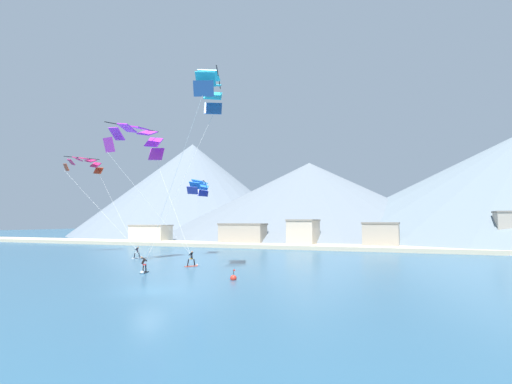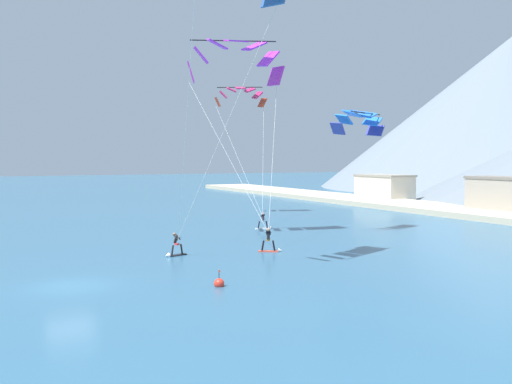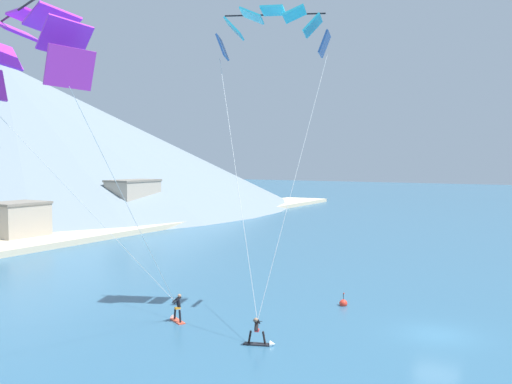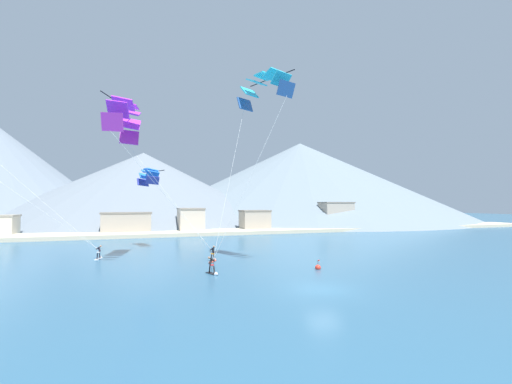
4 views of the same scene
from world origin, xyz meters
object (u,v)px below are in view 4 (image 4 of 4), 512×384
at_px(parafoil_kite_near_lead, 125,117).
at_px(kitesurfer_near_trail, 213,269).
at_px(kitesurfer_near_lead, 213,256).
at_px(parafoil_kite_distant_high_outer, 149,175).
at_px(race_marker_buoy, 318,268).
at_px(parafoil_kite_near_trail, 265,86).
at_px(kitesurfer_mid_center, 99,255).

bearing_deg(parafoil_kite_near_lead, kitesurfer_near_trail, -46.79).
bearing_deg(parafoil_kite_near_lead, kitesurfer_near_lead, -8.97).
xyz_separation_m(parafoil_kite_distant_high_outer, race_marker_buoy, (15.07, -20.39, -10.12)).
bearing_deg(race_marker_buoy, kitesurfer_near_lead, 137.81).
xyz_separation_m(kitesurfer_near_trail, parafoil_kite_near_trail, (5.82, 2.35, 17.94)).
height_order(parafoil_kite_near_lead, parafoil_kite_distant_high_outer, parafoil_kite_near_lead).
height_order(kitesurfer_mid_center, race_marker_buoy, kitesurfer_mid_center).
relative_size(parafoil_kite_near_lead, parafoil_kite_distant_high_outer, 2.59).
distance_m(kitesurfer_near_lead, kitesurfer_near_trail, 7.00).
xyz_separation_m(kitesurfer_mid_center, parafoil_kite_distant_high_outer, (5.51, 6.76, 9.83)).
bearing_deg(race_marker_buoy, parafoil_kite_distant_high_outer, 126.46).
bearing_deg(parafoil_kite_near_trail, kitesurfer_near_lead, 133.96).
xyz_separation_m(kitesurfer_near_trail, parafoil_kite_near_lead, (-7.80, 8.31, 15.08)).
xyz_separation_m(parafoil_kite_near_trail, parafoil_kite_distant_high_outer, (-10.82, 17.11, -8.13)).
bearing_deg(kitesurfer_near_trail, parafoil_kite_near_trail, 21.98).
distance_m(kitesurfer_near_trail, parafoil_kite_distant_high_outer, 22.35).
height_order(parafoil_kite_near_trail, parafoil_kite_distant_high_outer, parafoil_kite_near_trail).
distance_m(parafoil_kite_near_lead, parafoil_kite_near_trail, 15.14).
xyz_separation_m(kitesurfer_near_lead, kitesurfer_mid_center, (-12.00, 5.86, -0.10)).
xyz_separation_m(kitesurfer_near_lead, kitesurfer_near_trail, (-1.49, -6.84, -0.08)).
bearing_deg(kitesurfer_near_lead, parafoil_kite_near_lead, 171.03).
bearing_deg(kitesurfer_mid_center, parafoil_kite_near_lead, -58.31).
relative_size(kitesurfer_near_lead, kitesurfer_near_trail, 1.02).
height_order(parafoil_kite_near_trail, race_marker_buoy, parafoil_kite_near_trail).
xyz_separation_m(kitesurfer_near_lead, parafoil_kite_near_trail, (4.33, -4.49, 17.86)).
bearing_deg(kitesurfer_mid_center, race_marker_buoy, -33.52).
height_order(kitesurfer_near_lead, kitesurfer_mid_center, kitesurfer_near_lead).
distance_m(kitesurfer_near_lead, kitesurfer_mid_center, 13.35).
bearing_deg(kitesurfer_near_lead, race_marker_buoy, -42.19).
bearing_deg(parafoil_kite_near_trail, kitesurfer_near_trail, -158.02).
xyz_separation_m(parafoil_kite_near_lead, parafoil_kite_distant_high_outer, (2.80, 11.15, -5.27)).
height_order(kitesurfer_near_trail, race_marker_buoy, kitesurfer_near_trail).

